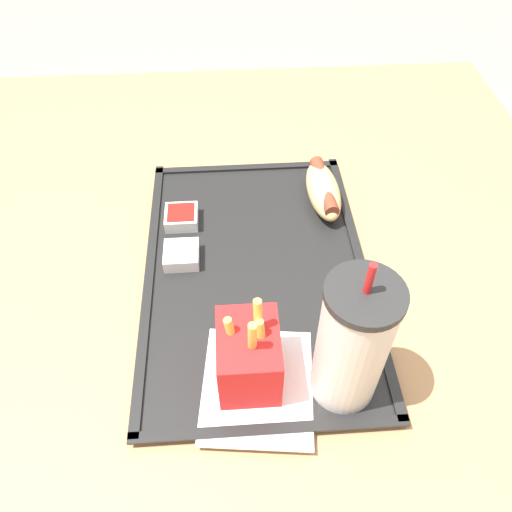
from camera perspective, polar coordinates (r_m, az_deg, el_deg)
ground_plane at (r=1.36m, az=-1.59°, el=-23.18°), size 8.00×8.00×0.00m
dining_table at (r=1.00m, az=-2.06°, el=-16.21°), size 1.11×1.07×0.77m
food_tray at (r=0.67m, az=0.00°, el=-1.97°), size 0.45×0.30×0.01m
paper_napkin at (r=0.57m, az=0.17°, el=-14.58°), size 0.16×0.14×0.00m
soda_cup at (r=0.51m, az=10.96°, el=-9.78°), size 0.07×0.07×0.20m
hot_dog_far at (r=0.75m, az=7.70°, el=7.51°), size 0.13×0.05×0.04m
fries_carton at (r=0.54m, az=-0.84°, el=-11.36°), size 0.08×0.07×0.12m
sauce_cup_mayo at (r=0.68m, az=-8.52°, el=0.16°), size 0.05×0.05×0.02m
sauce_cup_ketchup at (r=0.73m, az=-8.51°, el=4.45°), size 0.05×0.05×0.02m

